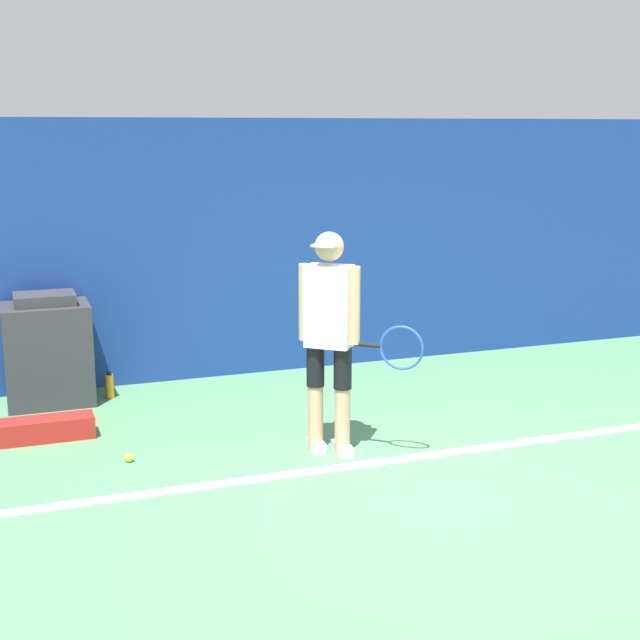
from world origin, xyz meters
TOP-DOWN VIEW (x-y plane):
  - ground_plane at (0.00, 0.00)m, footprint 24.00×24.00m
  - back_wall at (0.00, 3.59)m, footprint 24.00×0.10m
  - court_baseline at (0.00, 0.79)m, footprint 21.60×0.10m
  - tennis_player at (-0.44, 1.13)m, footprint 0.77×0.67m
  - tennis_ball at (-1.94, 1.45)m, footprint 0.07×0.07m
  - covered_chair at (-2.40, 3.20)m, footprint 0.76×0.58m
  - equipment_bag at (-2.50, 2.18)m, footprint 0.76×0.25m
  - water_bottle at (-1.87, 3.16)m, footprint 0.08×0.08m

SIDE VIEW (x-z plane):
  - ground_plane at x=0.00m, z-range 0.00..0.00m
  - court_baseline at x=0.00m, z-range 0.00..0.01m
  - tennis_ball at x=-1.94m, z-range 0.00..0.07m
  - equipment_bag at x=-2.50m, z-range 0.00..0.18m
  - water_bottle at x=-1.87m, z-range -0.01..0.24m
  - covered_chair at x=-2.40m, z-range -0.02..0.99m
  - tennis_player at x=-0.44m, z-range 0.10..1.82m
  - back_wall at x=0.00m, z-range 0.00..2.56m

